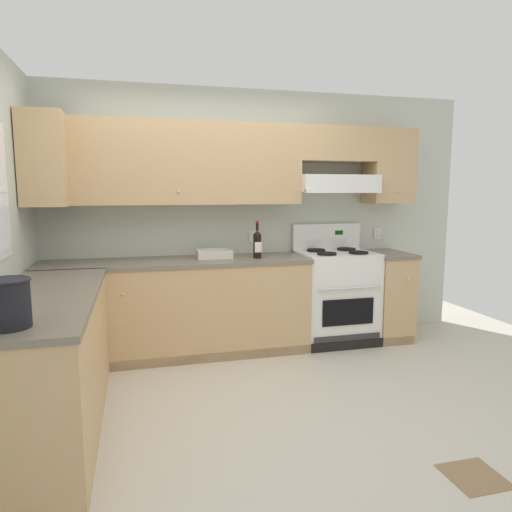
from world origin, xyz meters
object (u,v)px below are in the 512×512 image
Objects in this scene: wine_bottle at (257,244)px; bucket at (7,302)px; bowl at (214,255)px; stove at (336,296)px.

wine_bottle is 2.57m from bucket.
wine_bottle is 1.52× the size of bucket.
wine_bottle is 1.08× the size of bowl.
bowl is 2.42m from bucket.
bowl is at bearing 165.06° from wine_bottle.
stove is 3.29m from bucket.
wine_bottle is (-0.85, -0.07, 0.57)m from stove.
stove is 1.03m from wine_bottle.
bowl is at bearing 178.20° from stove.
stove reaches higher than bucket.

